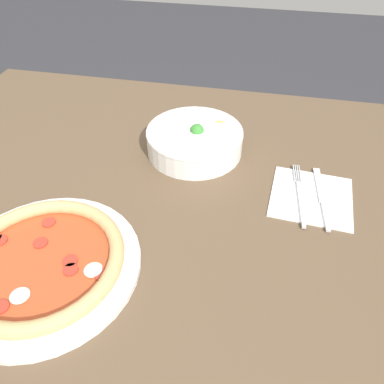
{
  "coord_description": "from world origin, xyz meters",
  "views": [
    {
      "loc": [
        0.26,
        -0.55,
        1.26
      ],
      "look_at": [
        0.14,
        0.01,
        0.74
      ],
      "focal_mm": 35.0,
      "sensor_mm": 36.0,
      "label": 1
    }
  ],
  "objects_px": {
    "pizza": "(42,262)",
    "bowl": "(195,139)",
    "knife": "(322,200)",
    "fork": "(300,195)"
  },
  "relations": [
    {
      "from": "pizza",
      "to": "bowl",
      "type": "distance_m",
      "value": 0.44
    },
    {
      "from": "bowl",
      "to": "knife",
      "type": "distance_m",
      "value": 0.32
    },
    {
      "from": "pizza",
      "to": "bowl",
      "type": "height_order",
      "value": "bowl"
    },
    {
      "from": "pizza",
      "to": "knife",
      "type": "xyz_separation_m",
      "value": [
        0.48,
        0.27,
        -0.01
      ]
    },
    {
      "from": "pizza",
      "to": "fork",
      "type": "bearing_deg",
      "value": 32.69
    },
    {
      "from": "fork",
      "to": "pizza",
      "type": "bearing_deg",
      "value": 118.23
    },
    {
      "from": "bowl",
      "to": "fork",
      "type": "xyz_separation_m",
      "value": [
        0.25,
        -0.12,
        -0.03
      ]
    },
    {
      "from": "pizza",
      "to": "bowl",
      "type": "bearing_deg",
      "value": 64.65
    },
    {
      "from": "bowl",
      "to": "pizza",
      "type": "bearing_deg",
      "value": -115.35
    },
    {
      "from": "fork",
      "to": "knife",
      "type": "bearing_deg",
      "value": -102.31
    }
  ]
}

